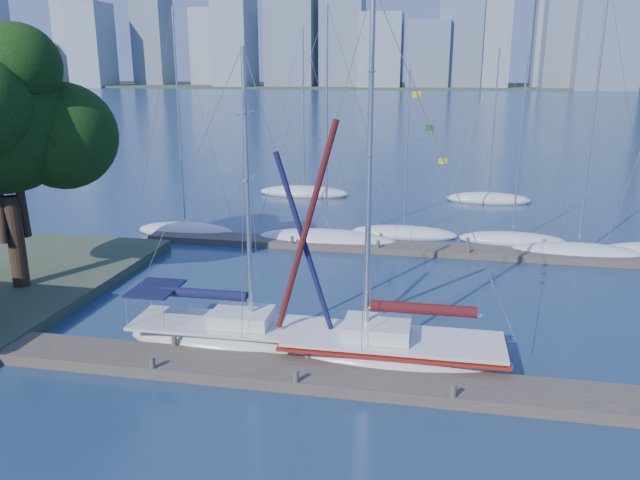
# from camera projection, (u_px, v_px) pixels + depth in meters

# --- Properties ---
(ground) EXTENTS (700.00, 700.00, 0.00)m
(ground) POSITION_uv_depth(u_px,v_px,m) (302.00, 380.00, 21.21)
(ground) COLOR #162948
(ground) RESTS_ON ground
(near_dock) EXTENTS (26.00, 2.00, 0.40)m
(near_dock) POSITION_uv_depth(u_px,v_px,m) (302.00, 374.00, 21.15)
(near_dock) COLOR #433A31
(near_dock) RESTS_ON ground
(far_dock) EXTENTS (30.00, 1.80, 0.36)m
(far_dock) POSITION_uv_depth(u_px,v_px,m) (397.00, 248.00, 35.91)
(far_dock) COLOR #433A31
(far_dock) RESTS_ON ground
(far_shore) EXTENTS (800.00, 100.00, 1.50)m
(far_shore) POSITION_uv_depth(u_px,v_px,m) (437.00, 86.00, 323.64)
(far_shore) COLOR #38472D
(far_shore) RESTS_ON ground
(tree) EXTENTS (8.92, 8.14, 12.05)m
(tree) POSITION_uv_depth(u_px,v_px,m) (0.00, 118.00, 26.76)
(tree) COLOR black
(tree) RESTS_ON ground
(sailboat_navy) EXTENTS (7.93, 2.70, 11.51)m
(sailboat_navy) POSITION_uv_depth(u_px,v_px,m) (228.00, 323.00, 23.59)
(sailboat_navy) COLOR silver
(sailboat_navy) RESTS_ON ground
(sailboat_maroon) EXTENTS (8.43, 2.78, 13.30)m
(sailboat_maroon) POSITION_uv_depth(u_px,v_px,m) (393.00, 336.00, 22.14)
(sailboat_maroon) COLOR silver
(sailboat_maroon) RESTS_ON ground
(bg_boat_0) EXTENTS (6.31, 2.27, 13.96)m
(bg_boat_0) POSITION_uv_depth(u_px,v_px,m) (186.00, 230.00, 39.50)
(bg_boat_0) COLOR silver
(bg_boat_0) RESTS_ON ground
(bg_boat_1) EXTENTS (8.48, 2.62, 13.96)m
(bg_boat_1) POSITION_uv_depth(u_px,v_px,m) (326.00, 239.00, 37.36)
(bg_boat_1) COLOR silver
(bg_boat_1) RESTS_ON ground
(bg_boat_2) EXTENTS (6.86, 2.87, 10.45)m
(bg_boat_2) POSITION_uv_depth(u_px,v_px,m) (404.00, 233.00, 39.00)
(bg_boat_2) COLOR silver
(bg_boat_2) RESTS_ON ground
(bg_boat_3) EXTENTS (6.57, 3.79, 11.42)m
(bg_boat_3) POSITION_uv_depth(u_px,v_px,m) (512.00, 239.00, 37.58)
(bg_boat_3) COLOR silver
(bg_boat_3) RESTS_ON ground
(bg_boat_4) EXTENTS (7.67, 3.37, 14.85)m
(bg_boat_4) POSITION_uv_depth(u_px,v_px,m) (578.00, 252.00, 34.78)
(bg_boat_4) COLOR silver
(bg_boat_4) RESTS_ON ground
(bg_boat_6) EXTENTS (7.77, 4.17, 13.60)m
(bg_boat_6) POSITION_uv_depth(u_px,v_px,m) (304.00, 192.00, 51.41)
(bg_boat_6) COLOR silver
(bg_boat_6) RESTS_ON ground
(bg_boat_7) EXTENTS (6.83, 4.46, 11.89)m
(bg_boat_7) POSITION_uv_depth(u_px,v_px,m) (488.00, 199.00, 48.90)
(bg_boat_7) COLOR silver
(bg_boat_7) RESTS_ON ground
(skyline) EXTENTS (503.65, 51.31, 109.86)m
(skyline) POSITION_uv_depth(u_px,v_px,m) (479.00, 10.00, 282.90)
(skyline) COLOR #7F96A4
(skyline) RESTS_ON ground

